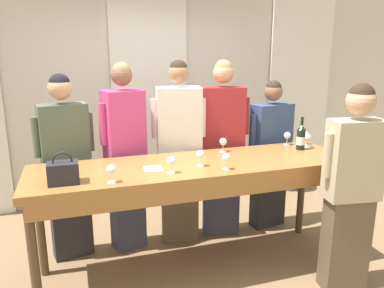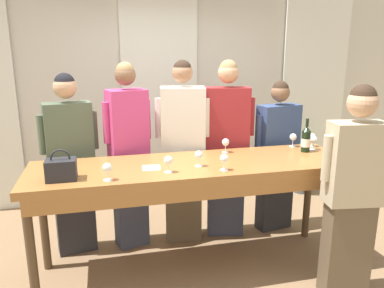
{
  "view_description": "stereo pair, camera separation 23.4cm",
  "coord_description": "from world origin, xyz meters",
  "px_view_note": "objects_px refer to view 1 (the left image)",
  "views": [
    {
      "loc": [
        -0.96,
        -2.91,
        1.96
      ],
      "look_at": [
        0.0,
        0.08,
        1.16
      ],
      "focal_mm": 35.0,
      "sensor_mm": 36.0,
      "label": 1
    },
    {
      "loc": [
        -0.73,
        -2.98,
        1.96
      ],
      "look_at": [
        0.0,
        0.08,
        1.16
      ],
      "focal_mm": 35.0,
      "sensor_mm": 36.0,
      "label": 2
    }
  ],
  "objects_px": {
    "guest_pink_top": "(125,156)",
    "potted_plant": "(291,162)",
    "guest_olive_jacket": "(67,165)",
    "host_pouring": "(351,187)",
    "wine_glass_front_right": "(223,142)",
    "guest_cream_sweater": "(179,152)",
    "wine_glass_center_left": "(171,161)",
    "guest_striped_shirt": "(222,147)",
    "guest_navy_coat": "(270,154)",
    "tasting_bar": "(195,174)",
    "wine_glass_back_mid": "(287,136)",
    "wine_glass_center_mid": "(200,155)",
    "wine_glass_front_left": "(308,138)",
    "wine_glass_center_right": "(226,158)",
    "wine_glass_front_mid": "(111,170)",
    "wine_bottle": "(301,138)",
    "handbag": "(63,172)",
    "wine_glass_back_left": "(306,135)"
  },
  "relations": [
    {
      "from": "wine_glass_center_right",
      "to": "guest_olive_jacket",
      "type": "bearing_deg",
      "value": 146.4
    },
    {
      "from": "tasting_bar",
      "to": "guest_striped_shirt",
      "type": "height_order",
      "value": "guest_striped_shirt"
    },
    {
      "from": "wine_glass_front_right",
      "to": "wine_glass_center_left",
      "type": "xyz_separation_m",
      "value": [
        -0.63,
        -0.46,
        0.0
      ]
    },
    {
      "from": "tasting_bar",
      "to": "guest_navy_coat",
      "type": "relative_size",
      "value": 1.68
    },
    {
      "from": "wine_bottle",
      "to": "guest_navy_coat",
      "type": "height_order",
      "value": "guest_navy_coat"
    },
    {
      "from": "tasting_bar",
      "to": "potted_plant",
      "type": "height_order",
      "value": "tasting_bar"
    },
    {
      "from": "host_pouring",
      "to": "wine_glass_front_mid",
      "type": "bearing_deg",
      "value": 168.39
    },
    {
      "from": "guest_olive_jacket",
      "to": "guest_cream_sweater",
      "type": "distance_m",
      "value": 1.08
    },
    {
      "from": "guest_navy_coat",
      "to": "potted_plant",
      "type": "bearing_deg",
      "value": 46.36
    },
    {
      "from": "wine_glass_center_right",
      "to": "potted_plant",
      "type": "xyz_separation_m",
      "value": [
        1.75,
        1.74,
        -0.71
      ]
    },
    {
      "from": "wine_glass_front_right",
      "to": "guest_pink_top",
      "type": "xyz_separation_m",
      "value": [
        -0.88,
        0.32,
        -0.15
      ]
    },
    {
      "from": "wine_glass_front_right",
      "to": "guest_cream_sweater",
      "type": "xyz_separation_m",
      "value": [
        -0.34,
        0.32,
        -0.16
      ]
    },
    {
      "from": "wine_glass_front_right",
      "to": "guest_olive_jacket",
      "type": "relative_size",
      "value": 0.08
    },
    {
      "from": "guest_striped_shirt",
      "to": "guest_navy_coat",
      "type": "xyz_separation_m",
      "value": [
        0.57,
        0.0,
        -0.12
      ]
    },
    {
      "from": "tasting_bar",
      "to": "guest_cream_sweater",
      "type": "relative_size",
      "value": 1.49
    },
    {
      "from": "handbag",
      "to": "wine_glass_front_left",
      "type": "height_order",
      "value": "handbag"
    },
    {
      "from": "handbag",
      "to": "wine_glass_front_mid",
      "type": "bearing_deg",
      "value": -15.59
    },
    {
      "from": "guest_olive_jacket",
      "to": "handbag",
      "type": "bearing_deg",
      "value": -90.42
    },
    {
      "from": "guest_olive_jacket",
      "to": "wine_glass_center_left",
      "type": "bearing_deg",
      "value": -44.09
    },
    {
      "from": "guest_olive_jacket",
      "to": "host_pouring",
      "type": "xyz_separation_m",
      "value": [
        2.15,
        -1.23,
        -0.02
      ]
    },
    {
      "from": "wine_glass_center_left",
      "to": "tasting_bar",
      "type": "bearing_deg",
      "value": 33.52
    },
    {
      "from": "wine_glass_center_left",
      "to": "wine_glass_back_mid",
      "type": "xyz_separation_m",
      "value": [
        1.35,
        0.5,
        0.0
      ]
    },
    {
      "from": "handbag",
      "to": "wine_glass_center_right",
      "type": "distance_m",
      "value": 1.25
    },
    {
      "from": "tasting_bar",
      "to": "potted_plant",
      "type": "xyz_separation_m",
      "value": [
        1.93,
        1.52,
        -0.52
      ]
    },
    {
      "from": "wine_glass_front_left",
      "to": "guest_pink_top",
      "type": "bearing_deg",
      "value": 166.41
    },
    {
      "from": "guest_pink_top",
      "to": "potted_plant",
      "type": "relative_size",
      "value": 2.61
    },
    {
      "from": "wine_glass_center_mid",
      "to": "wine_glass_center_right",
      "type": "distance_m",
      "value": 0.23
    },
    {
      "from": "wine_glass_center_left",
      "to": "wine_glass_back_mid",
      "type": "bearing_deg",
      "value": 20.48
    },
    {
      "from": "wine_glass_center_mid",
      "to": "host_pouring",
      "type": "height_order",
      "value": "host_pouring"
    },
    {
      "from": "wine_glass_front_left",
      "to": "wine_glass_front_mid",
      "type": "relative_size",
      "value": 1.0
    },
    {
      "from": "tasting_bar",
      "to": "wine_glass_center_left",
      "type": "distance_m",
      "value": 0.36
    },
    {
      "from": "wine_glass_front_right",
      "to": "wine_glass_back_left",
      "type": "distance_m",
      "value": 0.91
    },
    {
      "from": "wine_glass_center_mid",
      "to": "guest_navy_coat",
      "type": "xyz_separation_m",
      "value": [
        1.05,
        0.68,
        -0.26
      ]
    },
    {
      "from": "potted_plant",
      "to": "wine_glass_center_left",
      "type": "bearing_deg",
      "value": -142.38
    },
    {
      "from": "wine_glass_front_mid",
      "to": "wine_glass_back_left",
      "type": "distance_m",
      "value": 2.08
    },
    {
      "from": "wine_glass_front_right",
      "to": "tasting_bar",
      "type": "bearing_deg",
      "value": -142.22
    },
    {
      "from": "wine_glass_back_left",
      "to": "guest_olive_jacket",
      "type": "height_order",
      "value": "guest_olive_jacket"
    },
    {
      "from": "wine_glass_center_mid",
      "to": "guest_striped_shirt",
      "type": "height_order",
      "value": "guest_striped_shirt"
    },
    {
      "from": "wine_glass_center_left",
      "to": "guest_pink_top",
      "type": "bearing_deg",
      "value": 108.42
    },
    {
      "from": "wine_bottle",
      "to": "guest_navy_coat",
      "type": "bearing_deg",
      "value": 96.72
    },
    {
      "from": "wine_glass_back_left",
      "to": "wine_glass_center_left",
      "type": "bearing_deg",
      "value": -163.17
    },
    {
      "from": "guest_striped_shirt",
      "to": "wine_glass_front_left",
      "type": "bearing_deg",
      "value": -29.7
    },
    {
      "from": "guest_cream_sweater",
      "to": "wine_glass_front_left",
      "type": "bearing_deg",
      "value": -19.31
    },
    {
      "from": "guest_olive_jacket",
      "to": "host_pouring",
      "type": "relative_size",
      "value": 1.02
    },
    {
      "from": "tasting_bar",
      "to": "wine_glass_back_mid",
      "type": "xyz_separation_m",
      "value": [
        1.09,
        0.33,
        0.19
      ]
    },
    {
      "from": "guest_striped_shirt",
      "to": "host_pouring",
      "type": "xyz_separation_m",
      "value": [
        0.61,
        -1.23,
        -0.07
      ]
    },
    {
      "from": "handbag",
      "to": "wine_glass_center_right",
      "type": "xyz_separation_m",
      "value": [
        1.25,
        -0.07,
        0.01
      ]
    },
    {
      "from": "handbag",
      "to": "wine_glass_center_mid",
      "type": "bearing_deg",
      "value": 4.33
    },
    {
      "from": "wine_bottle",
      "to": "wine_glass_front_right",
      "type": "bearing_deg",
      "value": 168.45
    },
    {
      "from": "wine_glass_front_right",
      "to": "guest_navy_coat",
      "type": "relative_size",
      "value": 0.08
    }
  ]
}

